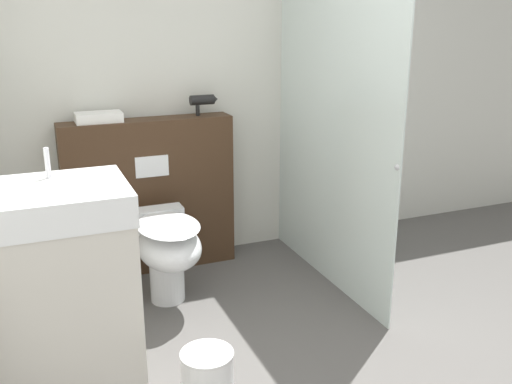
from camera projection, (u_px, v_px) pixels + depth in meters
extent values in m
cube|color=silver|center=(193.00, 85.00, 3.99)|extent=(8.00, 0.06, 2.50)
cube|color=#3D2819|center=(151.00, 196.00, 3.92)|extent=(1.14, 0.20, 1.06)
cube|color=white|center=(152.00, 167.00, 3.75)|extent=(0.22, 0.01, 0.14)
cube|color=silver|center=(330.00, 135.00, 3.62)|extent=(0.01, 1.50, 1.98)
sphere|color=#B2B2B7|center=(398.00, 167.00, 3.00)|extent=(0.04, 0.04, 0.04)
cylinder|color=white|center=(167.00, 272.00, 3.54)|extent=(0.21, 0.21, 0.37)
ellipsoid|color=white|center=(169.00, 247.00, 3.40)|extent=(0.37, 0.54, 0.25)
ellipsoid|color=white|center=(168.00, 225.00, 3.36)|extent=(0.37, 0.52, 0.02)
cube|color=white|center=(157.00, 221.00, 3.65)|extent=(0.33, 0.13, 0.17)
cube|color=beige|center=(65.00, 307.00, 2.61)|extent=(0.62, 0.53, 0.87)
cube|color=white|center=(53.00, 202.00, 2.46)|extent=(0.64, 0.54, 0.14)
cylinder|color=silver|center=(47.00, 163.00, 2.55)|extent=(0.02, 0.02, 0.14)
cylinder|color=black|center=(202.00, 100.00, 3.87)|extent=(0.16, 0.07, 0.07)
cone|color=black|center=(216.00, 99.00, 3.91)|extent=(0.03, 0.06, 0.06)
cylinder|color=black|center=(198.00, 108.00, 3.88)|extent=(0.03, 0.03, 0.10)
cube|color=white|center=(99.00, 117.00, 3.65)|extent=(0.29, 0.16, 0.06)
cylinder|color=silver|center=(208.00, 384.00, 2.53)|extent=(0.23, 0.23, 0.30)
cylinder|color=silver|center=(207.00, 354.00, 2.48)|extent=(0.24, 0.24, 0.01)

